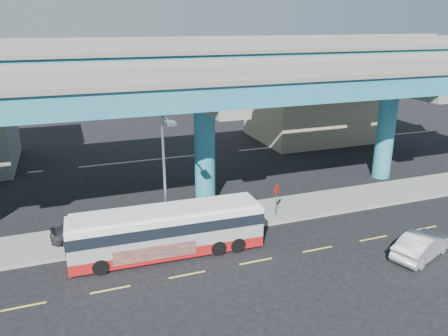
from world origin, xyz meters
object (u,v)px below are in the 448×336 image
object	(u,v)px
transit_bus	(167,230)
parked_car	(84,229)
street_lamp	(166,161)
stop_sign	(276,194)
sedan	(422,245)

from	to	relation	value
transit_bus	parked_car	xyz separation A→B (m)	(-4.49, 3.28, -0.74)
parked_car	street_lamp	world-z (taller)	street_lamp
stop_sign	transit_bus	bearing A→B (deg)	179.97
transit_bus	parked_car	world-z (taller)	transit_bus
sedan	parked_car	bearing A→B (deg)	43.59
transit_bus	street_lamp	xyz separation A→B (m)	(0.34, 1.20, 3.73)
sedan	street_lamp	size ratio (longest dim) A/B	0.60
transit_bus	sedan	size ratio (longest dim) A/B	2.35
parked_car	street_lamp	bearing A→B (deg)	-117.54
transit_bus	street_lamp	distance (m)	3.93
sedan	parked_car	size ratio (longest dim) A/B	1.20
sedan	stop_sign	size ratio (longest dim) A/B	1.92
transit_bus	street_lamp	size ratio (longest dim) A/B	1.40
transit_bus	stop_sign	bearing A→B (deg)	15.79
sedan	parked_car	distance (m)	19.95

